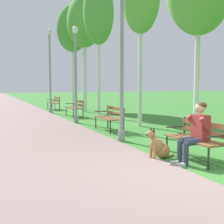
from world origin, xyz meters
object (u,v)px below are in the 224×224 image
lamp_post_far (50,70)px  birch_tree_fifth (84,22)px  park_bench_furthest (54,102)px  dog_shepherd (159,147)px  park_bench_near (197,136)px  birch_tree_sixth (73,29)px  person_seated_on_near_bench (196,130)px  park_bench_far (75,107)px  lamp_post_mid (76,73)px  birch_tree_fourth (99,13)px  lamp_post_near (122,60)px  park_bench_mid (111,116)px

lamp_post_far → birch_tree_fifth: birch_tree_fifth is taller
park_bench_furthest → dog_shepherd: (-0.69, -13.75, -0.25)m
dog_shepherd → park_bench_near: bearing=-31.5°
park_bench_near → birch_tree_sixth: bearing=84.5°
person_seated_on_near_bench → dog_shepherd: person_seated_on_near_bench is taller
park_bench_far → lamp_post_mid: lamp_post_mid is taller
person_seated_on_near_bench → birch_tree_fifth: (1.54, 11.97, 4.54)m
dog_shepherd → birch_tree_fourth: (1.85, 8.59, 4.86)m
dog_shepherd → lamp_post_near: (0.12, 2.17, 2.04)m
birch_tree_fifth → birch_tree_sixth: (0.08, 2.83, 0.12)m
lamp_post_mid → birch_tree_sixth: 8.50m
park_bench_near → person_seated_on_near_bench: person_seated_on_near_bench is taller
lamp_post_far → birch_tree_sixth: size_ratio=0.68×
birch_tree_fifth → person_seated_on_near_bench: bearing=-97.3°
park_bench_furthest → birch_tree_fifth: birch_tree_fifth is taller
park_bench_near → birch_tree_sixth: size_ratio=0.22×
park_bench_mid → birch_tree_sixth: (1.51, 10.11, 4.83)m
lamp_post_far → birch_tree_fifth: (2.01, -0.18, 2.78)m
park_bench_mid → person_seated_on_near_bench: person_seated_on_near_bench is taller
park_bench_far → lamp_post_far: bearing=106.0°
lamp_post_far → lamp_post_near: bearing=-89.3°
dog_shepherd → lamp_post_mid: bearing=89.4°
park_bench_near → birch_tree_fourth: size_ratio=0.22×
dog_shepherd → lamp_post_near: bearing=86.8°
park_bench_furthest → person_seated_on_near_bench: person_seated_on_near_bench is taller
lamp_post_near → lamp_post_mid: bearing=90.7°
park_bench_mid → lamp_post_mid: size_ratio=0.37×
park_bench_mid → birch_tree_sixth: 11.31m
park_bench_mid → lamp_post_mid: bearing=101.5°
person_seated_on_near_bench → lamp_post_far: 12.29m
person_seated_on_near_bench → birch_tree_fifth: 12.90m
birch_tree_sixth → park_bench_near: bearing=-95.5°
park_bench_far → park_bench_furthest: (-0.04, 4.75, 0.00)m
park_bench_furthest → park_bench_mid: bearing=-90.7°
birch_tree_fourth → person_seated_on_near_bench: bearing=-98.5°
park_bench_furthest → birch_tree_fourth: bearing=-77.4°
lamp_post_far → lamp_post_mid: bearing=-89.3°
park_bench_furthest → lamp_post_far: size_ratio=0.32×
birch_tree_fourth → park_bench_near: bearing=-97.4°
lamp_post_mid → birch_tree_sixth: size_ratio=0.58×
park_bench_far → lamp_post_far: lamp_post_far is taller
park_bench_near → birch_tree_fifth: 12.75m
birch_tree_sixth → person_seated_on_near_bench: bearing=-96.2°
park_bench_furthest → dog_shepherd: park_bench_furthest is taller
park_bench_mid → park_bench_far: (0.15, 4.92, 0.00)m
park_bench_near → dog_shepherd: size_ratio=1.81×
park_bench_mid → park_bench_far: 4.92m
lamp_post_far → birch_tree_fourth: size_ratio=0.70×
lamp_post_mid → birch_tree_sixth: (2.03, 7.59, 3.27)m
park_bench_mid → lamp_post_far: 7.73m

